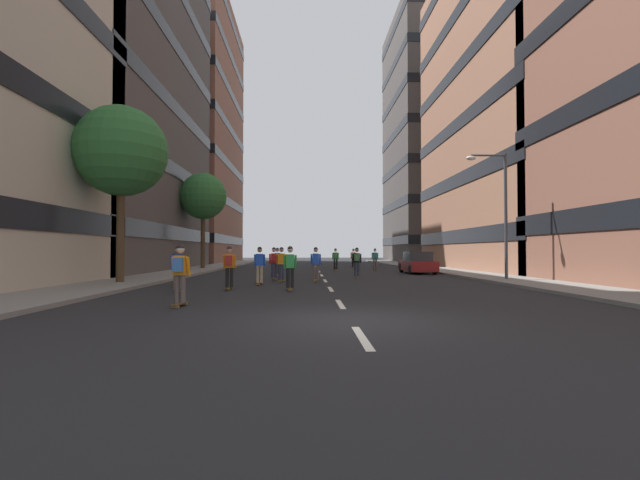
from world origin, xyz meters
TOP-DOWN VIEW (x-y plane):
  - ground_plane at (0.00, 22.12)m, footprint 132.72×132.72m
  - sidewalk_left at (-9.67, 24.88)m, footprint 3.30×60.83m
  - sidewalk_right at (9.67, 24.88)m, footprint 3.30×60.83m
  - lane_markings at (0.00, 23.00)m, footprint 0.16×52.20m
  - building_left_mid at (-19.05, 24.88)m, footprint 15.57×23.34m
  - building_left_far at (-19.05, 50.25)m, footprint 15.57×22.37m
  - building_right_mid at (19.05, 24.88)m, footprint 15.57×21.99m
  - building_right_far at (19.05, 50.25)m, footprint 15.57×17.22m
  - parked_car_near at (6.82, 20.34)m, footprint 1.82×4.40m
  - street_tree_near at (-9.67, 26.82)m, footprint 3.90×3.90m
  - street_tree_mid at (-9.67, 10.56)m, footprint 4.22×4.22m
  - streetlamp_right at (8.98, 12.15)m, footprint 2.13×0.30m
  - skater_0 at (1.38, 24.84)m, footprint 0.55×0.91m
  - skater_1 at (4.64, 25.31)m, footprint 0.54×0.91m
  - skater_2 at (1.98, 15.44)m, footprint 0.56×0.92m
  - skater_3 at (-6.80, 9.77)m, footprint 0.56×0.92m
  - skater_4 at (-4.62, 2.56)m, footprint 0.55×0.92m
  - skater_5 at (-3.20, 10.57)m, footprint 0.55×0.91m
  - skater_6 at (3.37, 29.82)m, footprint 0.57×0.92m
  - skater_7 at (-5.92, 6.80)m, footprint 0.57×0.92m
  - skater_8 at (-4.15, 7.87)m, footprint 0.54×0.91m
  - skater_9 at (-2.76, 13.77)m, footprint 0.53×0.90m
  - skater_10 at (-2.82, 17.65)m, footprint 0.56×0.92m
  - skater_11 at (-0.51, 12.38)m, footprint 0.55×0.91m
  - skater_12 at (-2.27, 12.41)m, footprint 0.56×0.92m
  - skater_13 at (-1.66, 7.56)m, footprint 0.55×0.91m

SIDE VIEW (x-z plane):
  - ground_plane at x=0.00m, z-range 0.00..0.00m
  - lane_markings at x=0.00m, z-range 0.00..0.01m
  - sidewalk_left at x=-9.67m, z-range 0.00..0.14m
  - sidewalk_right at x=9.67m, z-range 0.00..0.14m
  - parked_car_near at x=6.82m, z-range -0.06..1.46m
  - skater_5 at x=-3.20m, z-range 0.10..1.87m
  - skater_7 at x=-5.92m, z-range 0.10..1.87m
  - skater_11 at x=-0.51m, z-range 0.10..1.87m
  - skater_12 at x=-2.27m, z-range 0.10..1.87m
  - skater_13 at x=-1.66m, z-range 0.10..1.87m
  - skater_0 at x=1.38m, z-range 0.13..1.90m
  - skater_1 at x=4.64m, z-range 0.13..1.90m
  - skater_2 at x=1.98m, z-range 0.13..1.90m
  - skater_3 at x=-6.80m, z-range 0.13..1.90m
  - skater_4 at x=-4.62m, z-range 0.13..1.90m
  - skater_6 at x=3.37m, z-range 0.13..1.90m
  - skater_8 at x=-4.15m, z-range 0.13..1.90m
  - skater_9 at x=-2.76m, z-range 0.13..1.90m
  - skater_10 at x=-2.82m, z-range 0.13..1.90m
  - streetlamp_right at x=8.98m, z-range 0.89..7.39m
  - street_tree_near at x=-9.67m, z-range 2.15..10.15m
  - street_tree_mid at x=-9.67m, z-range 2.11..10.34m
  - building_right_mid at x=19.05m, z-range 0.09..27.50m
  - building_left_mid at x=-19.05m, z-range 0.09..29.83m
  - building_right_far at x=19.05m, z-range 0.09..34.53m
  - building_left_far at x=-19.05m, z-range 0.09..35.53m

